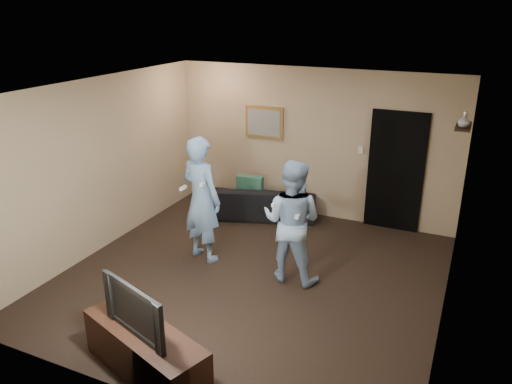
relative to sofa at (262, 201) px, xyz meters
The scene contains 19 objects.
ground 2.18m from the sofa, 69.68° to the right, with size 5.00×5.00×0.00m, color black.
ceiling 3.17m from the sofa, 69.68° to the right, with size 5.00×5.00×0.04m, color silver.
wall_back 1.35m from the sofa, 32.41° to the left, with size 5.00×0.04×2.60m, color tan.
wall_front 4.70m from the sofa, 80.59° to the right, with size 5.00×0.04×2.60m, color tan.
wall_left 2.86m from the sofa, 130.85° to the right, with size 0.04×5.00×2.60m, color tan.
wall_right 3.96m from the sofa, 31.92° to the right, with size 0.04×5.00×2.60m, color tan.
sofa is the anchor object (origin of this frame).
throw_pillow 0.31m from the sofa, behind, with size 0.47×0.15×0.47m, color #1B5140.
painting_frame 1.40m from the sofa, 108.47° to the left, with size 0.72×0.05×0.57m, color olive.
painting_canvas 1.40m from the sofa, 109.56° to the left, with size 0.62×0.01×0.47m, color slate.
doorway 2.36m from the sofa, 11.46° to the left, with size 0.90×0.06×2.00m, color black.
light_switch 1.95m from the sofa, 15.74° to the left, with size 0.08×0.02×0.12m, color silver.
wall_shelf 3.58m from the sofa, ahead, with size 0.20×0.60×0.03m, color black.
shelf_vase 3.64m from the sofa, ahead, with size 0.16×0.16×0.17m, color #B8B8BD.
shelf_figurine 3.63m from the sofa, ahead, with size 0.06×0.06×0.18m, color silver.
tv_console 4.28m from the sofa, 82.03° to the right, with size 1.52×0.49×0.54m, color black.
television 4.31m from the sofa, 82.03° to the right, with size 0.95×0.12×0.55m, color black.
wii_player_left 1.92m from the sofa, 94.83° to the right, with size 0.78×0.62×1.87m.
wii_player_right 2.28m from the sofa, 55.61° to the right, with size 0.84×0.66×1.71m.
Camera 1 is at (2.59, -5.52, 3.56)m, focal length 35.00 mm.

